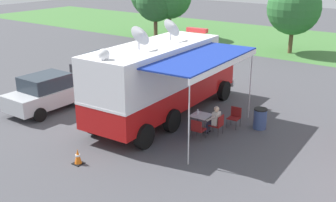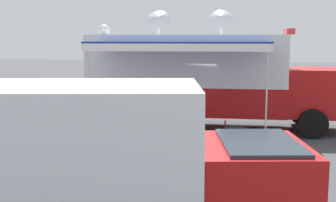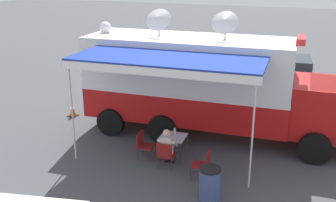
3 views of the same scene
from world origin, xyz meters
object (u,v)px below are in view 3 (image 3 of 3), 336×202
(water_bottle, at_px, (175,131))
(folding_chair_beside_table, at_px, (143,143))
(car_far_corner, at_px, (186,71))
(car_behind_truck, at_px, (292,77))
(folding_chair_at_table, at_px, (165,153))
(traffic_cone, at_px, (73,110))
(command_truck, at_px, (208,83))
(folding_chair_spare_by_truck, at_px, (204,162))
(folding_table, at_px, (173,138))
(seated_responder, at_px, (167,147))
(trash_bin, at_px, (210,184))

(water_bottle, xyz_separation_m, folding_chair_beside_table, (0.56, -0.85, -0.32))
(water_bottle, xyz_separation_m, car_far_corner, (-7.15, -2.19, 0.05))
(car_behind_truck, bearing_deg, folding_chair_beside_table, -22.47)
(folding_chair_at_table, relative_size, folding_chair_beside_table, 1.00)
(traffic_cone, xyz_separation_m, car_far_corner, (-5.44, 2.97, 0.60))
(command_truck, relative_size, folding_chair_at_table, 11.07)
(command_truck, xyz_separation_m, folding_chair_spare_by_truck, (3.17, 0.88, -1.43))
(folding_table, relative_size, seated_responder, 0.68)
(folding_table, relative_size, car_behind_truck, 0.19)
(command_truck, height_order, folding_chair_at_table, command_truck)
(command_truck, relative_size, traffic_cone, 16.61)
(car_far_corner, bearing_deg, command_truck, 27.47)
(trash_bin, bearing_deg, seated_responder, -126.44)
(water_bottle, bearing_deg, car_behind_truck, 161.33)
(folding_chair_beside_table, xyz_separation_m, traffic_cone, (-2.27, -4.32, -0.23))
(folding_chair_at_table, height_order, folding_chair_beside_table, same)
(folding_chair_at_table, distance_m, folding_chair_spare_by_truck, 1.24)
(command_truck, relative_size, folding_chair_beside_table, 11.07)
(water_bottle, relative_size, folding_chair_at_table, 0.26)
(car_behind_truck, bearing_deg, folding_chair_spare_by_truck, -8.86)
(folding_table, bearing_deg, water_bottle, -179.68)
(folding_chair_spare_by_truck, xyz_separation_m, car_behind_truck, (-9.23, 1.44, 0.37))
(seated_responder, relative_size, car_behind_truck, 0.28)
(water_bottle, bearing_deg, folding_table, 0.32)
(water_bottle, bearing_deg, command_truck, 168.22)
(folding_chair_spare_by_truck, bearing_deg, seated_responder, -103.35)
(trash_bin, distance_m, car_far_corner, 10.03)
(folding_table, xyz_separation_m, traffic_cone, (-1.88, -5.17, -0.39))
(trash_bin, bearing_deg, command_truck, -161.92)
(water_bottle, distance_m, traffic_cone, 5.47)
(folding_chair_spare_by_truck, height_order, traffic_cone, folding_chair_spare_by_truck)
(trash_bin, distance_m, traffic_cone, 7.91)
(seated_responder, distance_m, car_far_corner, 8.25)
(water_bottle, xyz_separation_m, trash_bin, (2.05, 1.79, -0.38))
(folding_chair_spare_by_truck, bearing_deg, car_behind_truck, 171.14)
(trash_bin, bearing_deg, car_far_corner, -156.60)
(folding_chair_spare_by_truck, bearing_deg, folding_chair_beside_table, -103.39)
(seated_responder, bearing_deg, car_behind_truck, 163.25)
(car_far_corner, bearing_deg, seated_responder, 15.92)
(water_bottle, height_order, folding_chair_spare_by_truck, water_bottle)
(water_bottle, distance_m, folding_chair_at_table, 1.02)
(water_bottle, bearing_deg, trash_bin, 41.10)
(folding_chair_spare_by_truck, bearing_deg, car_far_corner, -156.88)
(command_truck, height_order, car_far_corner, command_truck)
(folding_chair_spare_by_truck, relative_size, car_behind_truck, 0.20)
(folding_chair_beside_table, relative_size, traffic_cone, 1.50)
(traffic_cone, bearing_deg, folding_chair_spare_by_truck, 66.72)
(command_truck, distance_m, folding_chair_beside_table, 3.28)
(folding_chair_at_table, distance_m, folding_chair_beside_table, 1.01)
(water_bottle, height_order, seated_responder, seated_responder)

